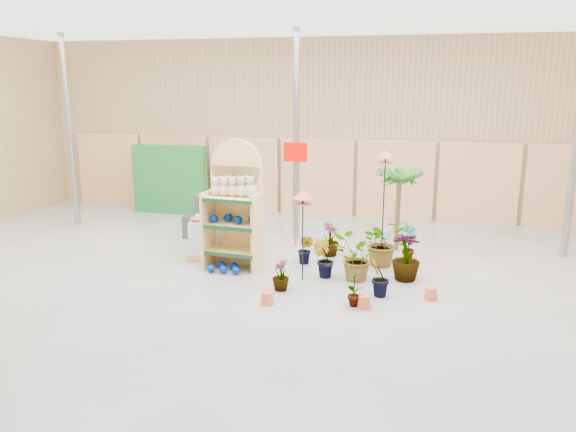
% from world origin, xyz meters
% --- Properties ---
extents(room, '(15.20, 12.10, 4.70)m').
position_xyz_m(room, '(0.00, 0.91, 2.21)').
color(room, slate).
rests_on(room, ground).
extents(display_shelf, '(1.05, 0.72, 2.39)m').
position_xyz_m(display_shelf, '(-0.69, 1.42, 1.09)').
color(display_shelf, '#DDB76C').
rests_on(display_shelf, ground).
extents(teddy_bears, '(0.89, 0.24, 0.39)m').
position_xyz_m(teddy_bears, '(-0.66, 1.31, 1.51)').
color(teddy_bears, '#BFB293').
rests_on(teddy_bears, display_shelf).
extents(gazing_balls_shelf, '(0.88, 0.30, 0.17)m').
position_xyz_m(gazing_balls_shelf, '(-0.69, 1.29, 0.94)').
color(gazing_balls_shelf, '#00208C').
rests_on(gazing_balls_shelf, display_shelf).
extents(gazing_balls_floor, '(0.63, 0.39, 0.15)m').
position_xyz_m(gazing_balls_floor, '(-0.77, 0.99, 0.07)').
color(gazing_balls_floor, '#00208C').
rests_on(gazing_balls_floor, ground).
extents(pallet_stack, '(1.23, 1.09, 0.81)m').
position_xyz_m(pallet_stack, '(-1.24, 1.89, 0.39)').
color(pallet_stack, tan).
rests_on(pallet_stack, ground).
extents(charcoal_planters, '(0.80, 0.50, 1.00)m').
position_xyz_m(charcoal_planters, '(-2.01, 3.14, 0.42)').
color(charcoal_planters, '#282829').
rests_on(charcoal_planters, ground).
extents(trellis_stock, '(2.00, 0.30, 1.80)m').
position_xyz_m(trellis_stock, '(-3.80, 5.20, 0.90)').
color(trellis_stock, '#196726').
rests_on(trellis_stock, ground).
extents(offer_sign, '(0.50, 0.08, 2.20)m').
position_xyz_m(offer_sign, '(0.10, 2.98, 1.57)').
color(offer_sign, gray).
rests_on(offer_sign, ground).
extents(bird_table_front, '(0.34, 0.34, 1.61)m').
position_xyz_m(bird_table_front, '(0.71, 0.90, 1.49)').
color(bird_table_front, black).
rests_on(bird_table_front, ground).
extents(bird_table_right, '(0.34, 0.34, 2.18)m').
position_xyz_m(bird_table_right, '(1.98, 2.26, 2.03)').
color(bird_table_right, black).
rests_on(bird_table_right, ground).
extents(bird_table_back, '(0.34, 0.34, 1.80)m').
position_xyz_m(bird_table_back, '(-2.17, 4.84, 1.67)').
color(bird_table_back, black).
rests_on(bird_table_back, ground).
extents(palm, '(0.70, 0.70, 1.81)m').
position_xyz_m(palm, '(2.21, 3.16, 1.54)').
color(palm, brown).
rests_on(palm, ground).
extents(potted_plant_1, '(0.41, 0.35, 0.68)m').
position_xyz_m(potted_plant_1, '(1.03, 1.14, 0.34)').
color(potted_plant_1, '#1E611C').
rests_on(potted_plant_1, ground).
extents(potted_plant_2, '(0.98, 0.96, 0.82)m').
position_xyz_m(potted_plant_2, '(1.61, 1.10, 0.41)').
color(potted_plant_2, '#1E611C').
rests_on(potted_plant_2, ground).
extents(potted_plant_3, '(0.52, 0.52, 0.87)m').
position_xyz_m(potted_plant_3, '(2.47, 1.33, 0.43)').
color(potted_plant_3, '#1E611C').
rests_on(potted_plant_3, ground).
extents(potted_plant_4, '(0.48, 0.48, 0.77)m').
position_xyz_m(potted_plant_4, '(2.47, 2.47, 0.38)').
color(potted_plant_4, '#1E611C').
rests_on(potted_plant_4, ground).
extents(potted_plant_5, '(0.38, 0.34, 0.58)m').
position_xyz_m(potted_plant_5, '(0.58, 1.80, 0.29)').
color(potted_plant_5, '#1E611C').
rests_on(potted_plant_5, ground).
extents(potted_plant_6, '(1.07, 1.04, 0.90)m').
position_xyz_m(potted_plant_6, '(2.00, 2.09, 0.45)').
color(potted_plant_6, '#1E611C').
rests_on(potted_plant_6, ground).
extents(potted_plant_7, '(0.41, 0.41, 0.53)m').
position_xyz_m(potted_plant_7, '(0.46, 0.34, 0.26)').
color(potted_plant_7, '#1E611C').
rests_on(potted_plant_7, ground).
extents(potted_plant_8, '(0.32, 0.39, 0.63)m').
position_xyz_m(potted_plant_8, '(1.73, -0.06, 0.32)').
color(potted_plant_8, '#1E611C').
rests_on(potted_plant_8, ground).
extents(potted_plant_9, '(0.42, 0.45, 0.65)m').
position_xyz_m(potted_plant_9, '(2.08, 0.42, 0.32)').
color(potted_plant_9, '#1E611C').
rests_on(potted_plant_9, ground).
extents(potted_plant_11, '(0.48, 0.48, 0.67)m').
position_xyz_m(potted_plant_11, '(0.93, 2.44, 0.34)').
color(potted_plant_11, '#1E611C').
rests_on(potted_plant_11, ground).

